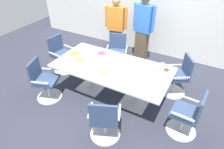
% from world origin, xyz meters
% --- Properties ---
extents(ground_plane, '(10.00, 10.00, 0.01)m').
position_xyz_m(ground_plane, '(0.00, 0.00, -0.01)').
color(ground_plane, '#2D303D').
extents(back_wall, '(8.00, 0.10, 2.80)m').
position_xyz_m(back_wall, '(0.00, 2.40, 1.40)').
color(back_wall, silver).
rests_on(back_wall, ground).
extents(conference_table, '(2.40, 1.20, 0.75)m').
position_xyz_m(conference_table, '(0.00, 0.00, 0.63)').
color(conference_table, silver).
rests_on(conference_table, ground).
extents(office_chair_0, '(0.75, 0.75, 0.91)m').
position_xyz_m(office_chair_0, '(1.21, 0.77, 0.41)').
color(office_chair_0, silver).
rests_on(office_chair_0, ground).
extents(office_chair_1, '(0.70, 0.70, 0.91)m').
position_xyz_m(office_chair_1, '(-0.44, 1.07, 0.41)').
color(office_chair_1, silver).
rests_on(office_chair_1, ground).
extents(office_chair_2, '(0.60, 0.60, 0.91)m').
position_xyz_m(office_chair_2, '(-1.65, 0.28, 0.41)').
color(office_chair_2, silver).
rests_on(office_chair_2, ground).
extents(office_chair_3, '(0.69, 0.69, 0.91)m').
position_xyz_m(office_chair_3, '(-1.22, -0.76, 0.41)').
color(office_chair_3, silver).
rests_on(office_chair_3, ground).
extents(office_chair_4, '(0.71, 0.71, 0.91)m').
position_xyz_m(office_chair_4, '(0.44, -1.06, 0.41)').
color(office_chair_4, silver).
rests_on(office_chair_4, ground).
extents(office_chair_5, '(0.57, 0.57, 0.91)m').
position_xyz_m(office_chair_5, '(1.65, -0.28, 0.41)').
color(office_chair_5, silver).
rests_on(office_chair_5, ground).
extents(person_standing_0, '(0.61, 0.30, 1.69)m').
position_xyz_m(person_standing_0, '(-0.77, 1.62, 0.88)').
color(person_standing_0, '#232842').
rests_on(person_standing_0, ground).
extents(person_standing_1, '(0.61, 0.29, 1.85)m').
position_xyz_m(person_standing_1, '(-0.02, 1.69, 0.97)').
color(person_standing_1, brown).
rests_on(person_standing_1, ground).
extents(snack_bowl_chips_yellow, '(0.20, 0.20, 0.12)m').
position_xyz_m(snack_bowl_chips_yellow, '(-0.63, -0.21, 0.81)').
color(snack_bowl_chips_yellow, beige).
rests_on(snack_bowl_chips_yellow, conference_table).
extents(snack_bowl_chips_orange, '(0.24, 0.24, 0.09)m').
position_xyz_m(snack_bowl_chips_orange, '(-0.94, -0.02, 0.79)').
color(snack_bowl_chips_orange, white).
rests_on(snack_bowl_chips_orange, conference_table).
extents(snack_bowl_cookies, '(0.20, 0.20, 0.12)m').
position_xyz_m(snack_bowl_cookies, '(0.02, -0.34, 0.81)').
color(snack_bowl_cookies, white).
rests_on(snack_bowl_cookies, conference_table).
extents(snack_bowl_candy_mix, '(0.23, 0.23, 0.11)m').
position_xyz_m(snack_bowl_candy_mix, '(-0.40, 0.24, 0.81)').
color(snack_bowl_candy_mix, white).
rests_on(snack_bowl_candy_mix, conference_table).
extents(donut_platter, '(0.40, 0.40, 0.04)m').
position_xyz_m(donut_platter, '(0.87, 0.39, 0.77)').
color(donut_platter, white).
rests_on(donut_platter, conference_table).
extents(plate_stack, '(0.21, 0.21, 0.04)m').
position_xyz_m(plate_stack, '(-0.04, 0.05, 0.77)').
color(plate_stack, white).
rests_on(plate_stack, conference_table).
extents(napkin_pile, '(0.17, 0.17, 0.09)m').
position_xyz_m(napkin_pile, '(0.53, 0.21, 0.79)').
color(napkin_pile, white).
rests_on(napkin_pile, conference_table).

